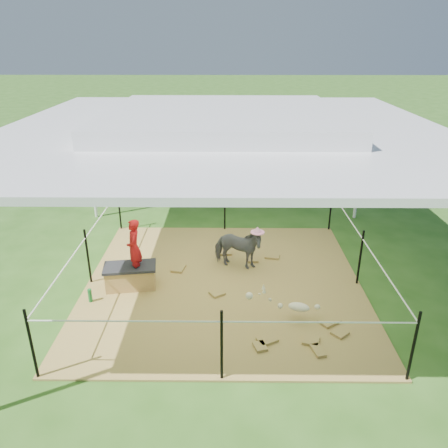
{
  "coord_description": "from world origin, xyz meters",
  "views": [
    {
      "loc": [
        0.07,
        -6.4,
        3.85
      ],
      "look_at": [
        0.0,
        0.6,
        0.85
      ],
      "focal_mm": 35.0,
      "sensor_mm": 36.0,
      "label": 1
    }
  ],
  "objects_px": {
    "pony": "(237,248)",
    "picnic_table_near": "(269,149)",
    "green_bottle": "(90,295)",
    "trash_barrel": "(376,167)",
    "picnic_table_far": "(361,141)",
    "straw_bale": "(131,277)",
    "woman": "(134,242)",
    "distant_person": "(298,145)",
    "foal": "(299,305)"
  },
  "relations": [
    {
      "from": "pony",
      "to": "picnic_table_far",
      "type": "xyz_separation_m",
      "value": [
        4.64,
        8.78,
        -0.01
      ]
    },
    {
      "from": "green_bottle",
      "to": "picnic_table_far",
      "type": "distance_m",
      "value": 12.12
    },
    {
      "from": "woman",
      "to": "foal",
      "type": "relative_size",
      "value": 1.08
    },
    {
      "from": "pony",
      "to": "trash_barrel",
      "type": "height_order",
      "value": "trash_barrel"
    },
    {
      "from": "pony",
      "to": "picnic_table_near",
      "type": "xyz_separation_m",
      "value": [
        1.23,
        7.83,
        -0.07
      ]
    },
    {
      "from": "straw_bale",
      "to": "picnic_table_near",
      "type": "xyz_separation_m",
      "value": [
        3.01,
        8.51,
        0.14
      ]
    },
    {
      "from": "foal",
      "to": "distant_person",
      "type": "relative_size",
      "value": 0.68
    },
    {
      "from": "straw_bale",
      "to": "distant_person",
      "type": "distance_m",
      "value": 8.65
    },
    {
      "from": "straw_bale",
      "to": "trash_barrel",
      "type": "relative_size",
      "value": 0.89
    },
    {
      "from": "woman",
      "to": "picnic_table_near",
      "type": "height_order",
      "value": "woman"
    },
    {
      "from": "woman",
      "to": "green_bottle",
      "type": "bearing_deg",
      "value": -63.34
    },
    {
      "from": "pony",
      "to": "picnic_table_far",
      "type": "bearing_deg",
      "value": -10.77
    },
    {
      "from": "foal",
      "to": "trash_barrel",
      "type": "height_order",
      "value": "trash_barrel"
    },
    {
      "from": "woman",
      "to": "distant_person",
      "type": "bearing_deg",
      "value": 146.05
    },
    {
      "from": "pony",
      "to": "green_bottle",
      "type": "bearing_deg",
      "value": 133.0
    },
    {
      "from": "straw_bale",
      "to": "pony",
      "type": "height_order",
      "value": "pony"
    },
    {
      "from": "straw_bale",
      "to": "green_bottle",
      "type": "height_order",
      "value": "straw_bale"
    },
    {
      "from": "foal",
      "to": "trash_barrel",
      "type": "xyz_separation_m",
      "value": [
        3.21,
        6.81,
        0.17
      ]
    },
    {
      "from": "straw_bale",
      "to": "distant_person",
      "type": "height_order",
      "value": "distant_person"
    },
    {
      "from": "woman",
      "to": "picnic_table_near",
      "type": "xyz_separation_m",
      "value": [
        2.91,
        8.51,
        -0.51
      ]
    },
    {
      "from": "pony",
      "to": "woman",
      "type": "bearing_deg",
      "value": 129.18
    },
    {
      "from": "green_bottle",
      "to": "picnic_table_near",
      "type": "xyz_separation_m",
      "value": [
        3.56,
        8.96,
        0.2
      ]
    },
    {
      "from": "trash_barrel",
      "to": "picnic_table_near",
      "type": "xyz_separation_m",
      "value": [
        -2.84,
        2.6,
        -0.11
      ]
    },
    {
      "from": "trash_barrel",
      "to": "foal",
      "type": "bearing_deg",
      "value": -115.27
    },
    {
      "from": "woman",
      "to": "green_bottle",
      "type": "distance_m",
      "value": 1.07
    },
    {
      "from": "pony",
      "to": "trash_barrel",
      "type": "distance_m",
      "value": 6.63
    },
    {
      "from": "picnic_table_near",
      "to": "picnic_table_far",
      "type": "distance_m",
      "value": 3.54
    },
    {
      "from": "picnic_table_near",
      "to": "green_bottle",
      "type": "bearing_deg",
      "value": -97.44
    },
    {
      "from": "trash_barrel",
      "to": "picnic_table_near",
      "type": "relative_size",
      "value": 0.55
    },
    {
      "from": "pony",
      "to": "foal",
      "type": "distance_m",
      "value": 1.8
    },
    {
      "from": "picnic_table_near",
      "to": "distant_person",
      "type": "bearing_deg",
      "value": -28.22
    },
    {
      "from": "green_bottle",
      "to": "trash_barrel",
      "type": "xyz_separation_m",
      "value": [
        6.4,
        6.36,
        0.31
      ]
    },
    {
      "from": "green_bottle",
      "to": "pony",
      "type": "bearing_deg",
      "value": 25.92
    },
    {
      "from": "trash_barrel",
      "to": "distant_person",
      "type": "distance_m",
      "value": 2.71
    },
    {
      "from": "trash_barrel",
      "to": "picnic_table_far",
      "type": "relative_size",
      "value": 0.46
    },
    {
      "from": "picnic_table_near",
      "to": "distant_person",
      "type": "distance_m",
      "value": 1.19
    },
    {
      "from": "woman",
      "to": "pony",
      "type": "bearing_deg",
      "value": 104.06
    },
    {
      "from": "woman",
      "to": "picnic_table_near",
      "type": "distance_m",
      "value": 9.01
    },
    {
      "from": "pony",
      "to": "picnic_table_near",
      "type": "distance_m",
      "value": 7.93
    },
    {
      "from": "picnic_table_near",
      "to": "picnic_table_far",
      "type": "xyz_separation_m",
      "value": [
        3.41,
        0.95,
        0.06
      ]
    },
    {
      "from": "foal",
      "to": "picnic_table_far",
      "type": "bearing_deg",
      "value": 86.23
    },
    {
      "from": "foal",
      "to": "distant_person",
      "type": "distance_m",
      "value": 8.72
    },
    {
      "from": "pony",
      "to": "picnic_table_near",
      "type": "height_order",
      "value": "pony"
    },
    {
      "from": "picnic_table_near",
      "to": "straw_bale",
      "type": "bearing_deg",
      "value": -95.25
    },
    {
      "from": "green_bottle",
      "to": "trash_barrel",
      "type": "distance_m",
      "value": 9.03
    },
    {
      "from": "pony",
      "to": "picnic_table_far",
      "type": "distance_m",
      "value": 9.93
    },
    {
      "from": "straw_bale",
      "to": "trash_barrel",
      "type": "xyz_separation_m",
      "value": [
        5.85,
        5.91,
        0.24
      ]
    },
    {
      "from": "foal",
      "to": "woman",
      "type": "bearing_deg",
      "value": 176.84
    },
    {
      "from": "pony",
      "to": "picnic_table_near",
      "type": "bearing_deg",
      "value": 8.12
    },
    {
      "from": "picnic_table_near",
      "to": "woman",
      "type": "bearing_deg",
      "value": -94.65
    }
  ]
}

